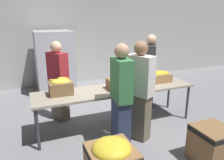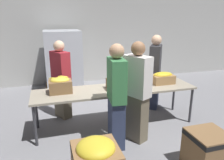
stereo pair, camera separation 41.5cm
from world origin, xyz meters
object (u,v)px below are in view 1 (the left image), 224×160
sorting_table (116,91)px  volunteer_2 (59,82)px  volunteer_0 (139,92)px  banana_box_1 (119,82)px  pallet_stack_0 (55,63)px  donation_bin_1 (212,144)px  volunteer_1 (121,98)px  banana_box_0 (61,87)px  volunteer_3 (150,72)px  banana_box_2 (160,76)px

sorting_table → volunteer_2: 1.22m
volunteer_0 → volunteer_2: (-1.18, 1.30, -0.04)m
banana_box_1 → pallet_stack_0: bearing=108.2°
sorting_table → donation_bin_1: bearing=-62.3°
volunteer_1 → volunteer_2: (-0.78, 1.40, -0.04)m
pallet_stack_0 → banana_box_0: bearing=-95.7°
banana_box_0 → pallet_stack_0: size_ratio=0.23×
banana_box_1 → volunteer_1: bearing=-110.8°
volunteer_1 → donation_bin_1: volunteer_1 is taller
volunteer_2 → volunteer_3: (2.14, -0.09, 0.04)m
sorting_table → volunteer_1: volunteer_1 is taller
sorting_table → pallet_stack_0: size_ratio=1.81×
banana_box_0 → volunteer_1: volunteer_1 is taller
sorting_table → volunteer_1: size_ratio=1.81×
banana_box_0 → banana_box_2: (2.09, -0.03, -0.02)m
volunteer_0 → volunteer_3: volunteer_0 is taller
volunteer_1 → banana_box_0: bearing=52.6°
sorting_table → volunteer_1: 0.73m
volunteer_0 → volunteer_3: (0.96, 1.21, -0.01)m
volunteer_3 → pallet_stack_0: bearing=-100.6°
banana_box_0 → banana_box_2: bearing=-0.7°
banana_box_2 → volunteer_2: size_ratio=0.27×
volunteer_2 → volunteer_3: volunteer_3 is taller
volunteer_0 → donation_bin_1: 1.36m
banana_box_0 → volunteer_3: volunteer_3 is taller
sorting_table → volunteer_1: (-0.21, -0.69, 0.13)m
banana_box_0 → volunteer_1: size_ratio=0.23×
banana_box_1 → donation_bin_1: size_ratio=0.75×
volunteer_2 → volunteer_0: bearing=14.5°
banana_box_2 → donation_bin_1: (-0.18, -1.69, -0.59)m
banana_box_0 → donation_bin_1: (1.91, -1.71, -0.62)m
banana_box_0 → volunteer_0: (1.23, -0.67, -0.06)m
volunteer_0 → sorting_table: bearing=-8.7°
banana_box_2 → volunteer_2: 2.14m
banana_box_0 → donation_bin_1: bearing=-42.0°
banana_box_2 → volunteer_3: volunteer_3 is taller
volunteer_0 → pallet_stack_0: bearing=-8.8°
donation_bin_1 → sorting_table: bearing=117.7°
sorting_table → volunteer_2: volunteer_2 is taller
banana_box_2 → volunteer_3: 0.58m
volunteer_3 → banana_box_1: bearing=-25.8°
sorting_table → banana_box_1: bearing=-33.2°
volunteer_3 → banana_box_2: bearing=23.1°
banana_box_0 → sorting_table: bearing=-4.2°
volunteer_0 → volunteer_2: size_ratio=1.05×
banana_box_1 → volunteer_3: 1.28m
volunteer_1 → donation_bin_1: bearing=-126.4°
sorting_table → banana_box_1: size_ratio=7.35×
donation_bin_1 → banana_box_2: bearing=83.8°
volunteer_2 → donation_bin_1: (1.85, -2.35, -0.52)m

